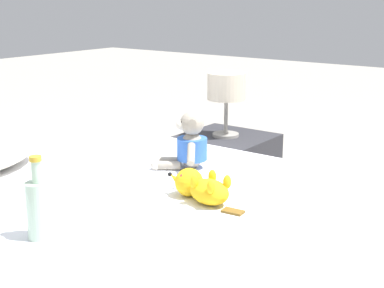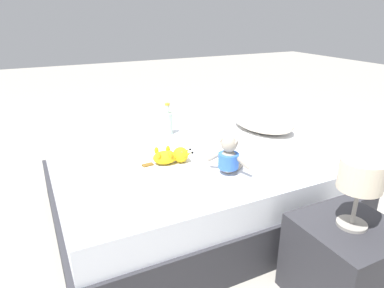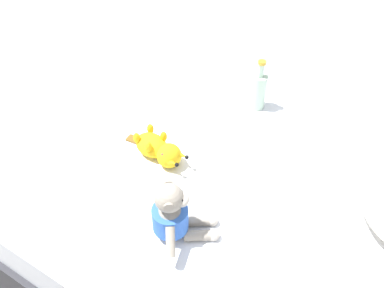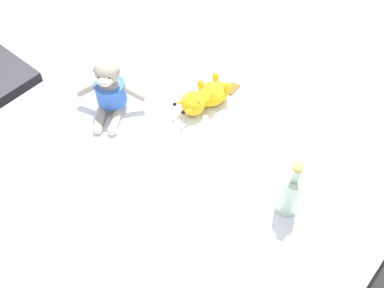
{
  "view_description": "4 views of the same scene",
  "coord_description": "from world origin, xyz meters",
  "px_view_note": "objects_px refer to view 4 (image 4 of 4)",
  "views": [
    {
      "loc": [
        -1.34,
        -1.27,
        1.16
      ],
      "look_at": [
        0.4,
        0.03,
        0.58
      ],
      "focal_mm": 52.26,
      "sensor_mm": 36.0,
      "label": 1
    },
    {
      "loc": [
        1.98,
        -0.98,
        1.39
      ],
      "look_at": [
        0.04,
        -0.03,
        0.55
      ],
      "focal_mm": 32.23,
      "sensor_mm": 36.0,
      "label": 2
    },
    {
      "loc": [
        1.07,
        0.53,
        1.67
      ],
      "look_at": [
        0.08,
        -0.08,
        0.59
      ],
      "focal_mm": 38.34,
      "sensor_mm": 36.0,
      "label": 3
    },
    {
      "loc": [
        -0.67,
        0.78,
        1.82
      ],
      "look_at": [
        0.0,
        0.0,
        0.53
      ],
      "focal_mm": 41.67,
      "sensor_mm": 36.0,
      "label": 4
    }
  ],
  "objects_px": {
    "plush_monkey": "(110,91)",
    "glass_bottle": "(290,193)",
    "plush_yellow_creature": "(204,97)",
    "bed": "(192,188)"
  },
  "relations": [
    {
      "from": "bed",
      "to": "plush_yellow_creature",
      "type": "relative_size",
      "value": 5.83
    },
    {
      "from": "plush_monkey",
      "to": "plush_yellow_creature",
      "type": "bearing_deg",
      "value": -137.06
    },
    {
      "from": "bed",
      "to": "plush_monkey",
      "type": "bearing_deg",
      "value": 5.4
    },
    {
      "from": "bed",
      "to": "plush_yellow_creature",
      "type": "xyz_separation_m",
      "value": [
        0.12,
        -0.22,
        0.29
      ]
    },
    {
      "from": "plush_monkey",
      "to": "glass_bottle",
      "type": "xyz_separation_m",
      "value": [
        -0.8,
        -0.06,
        -0.0
      ]
    },
    {
      "from": "bed",
      "to": "glass_bottle",
      "type": "distance_m",
      "value": 0.53
    },
    {
      "from": "plush_yellow_creature",
      "to": "glass_bottle",
      "type": "distance_m",
      "value": 0.56
    },
    {
      "from": "plush_yellow_creature",
      "to": "glass_bottle",
      "type": "bearing_deg",
      "value": 159.92
    },
    {
      "from": "bed",
      "to": "glass_bottle",
      "type": "height_order",
      "value": "glass_bottle"
    },
    {
      "from": "bed",
      "to": "plush_yellow_creature",
      "type": "bearing_deg",
      "value": -60.96
    }
  ]
}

